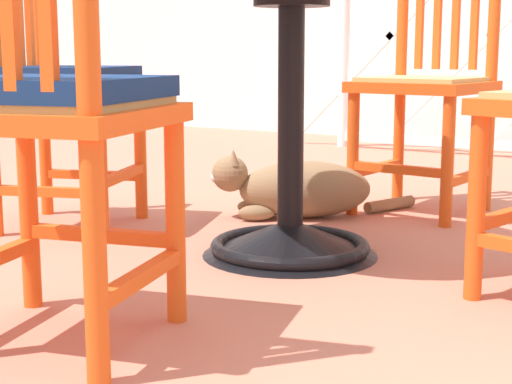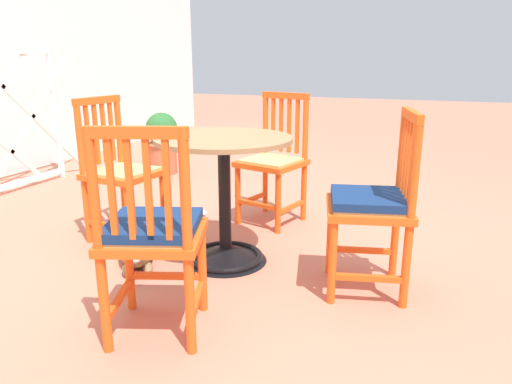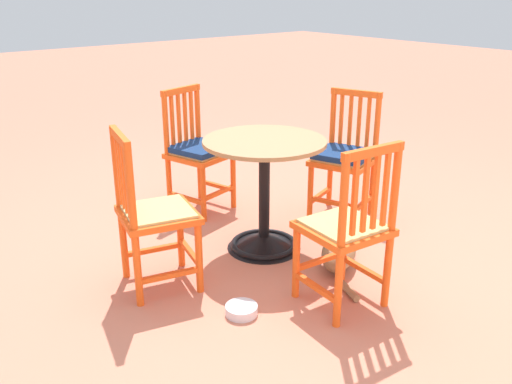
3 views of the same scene
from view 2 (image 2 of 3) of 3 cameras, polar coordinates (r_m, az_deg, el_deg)
name	(u,v)px [view 2 (image 2 of 3)]	position (r m, az deg, el deg)	size (l,w,h in m)	color
ground_plane	(258,264)	(2.77, 0.23, -8.62)	(24.00, 24.00, 0.00)	#C6755B
cafe_table	(225,214)	(2.72, -3.74, -2.70)	(0.76, 0.76, 0.73)	black
orange_chair_facing_out	(274,162)	(3.36, 2.14, 3.59)	(0.49, 0.49, 0.91)	#EA5619
orange_chair_near_fence	(120,173)	(3.15, -16.01, 2.15)	(0.44, 0.44, 0.91)	#EA5619
orange_chair_tucked_in	(153,235)	(2.00, -12.31, -5.03)	(0.51, 0.51, 0.91)	#EA5619
orange_chair_by_planter	(373,206)	(2.39, 13.86, -1.61)	(0.49, 0.49, 0.91)	#EA5619
tabby_cat	(137,249)	(2.81, -14.14, -6.63)	(0.53, 0.57, 0.23)	#8E704C
terracotta_planter	(162,141)	(4.94, -11.20, 5.98)	(0.32, 0.32, 0.62)	#B25B3D
pet_water_bowl	(195,216)	(3.52, -7.32, -2.87)	(0.17, 0.17, 0.05)	silver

